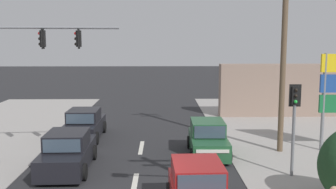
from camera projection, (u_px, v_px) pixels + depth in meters
The scene contains 9 objects.
lane_dash_mid at pixel (135, 185), 14.19m from camera, with size 0.20×2.40×0.01m, color silver.
lane_dash_far at pixel (141, 147), 19.14m from camera, with size 0.20×2.40×0.01m, color silver.
utility_pole_midground_right at pixel (284, 34), 17.73m from camera, with size 1.80×0.26×10.41m.
traffic_signal_mast at pixel (24, 66), 16.20m from camera, with size 5.28×0.61×6.00m.
pedestal_signal_right_kerb at pixel (294, 114), 14.75m from camera, with size 0.44×0.29×3.56m.
shopfront_wall_far at pixel (306, 90), 27.02m from camera, with size 12.00×1.00×3.60m, color gray.
sedan_oncoming_near at pixel (84, 125), 20.91m from camera, with size 1.91×4.25×1.56m.
sedan_receding_far at pixel (68, 152), 15.81m from camera, with size 1.97×4.28×1.56m.
hatchback_oncoming_mid at pixel (208, 139), 17.94m from camera, with size 1.83×3.67×1.53m.
Camera 1 is at (0.96, -10.64, 5.16)m, focal length 42.00 mm.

